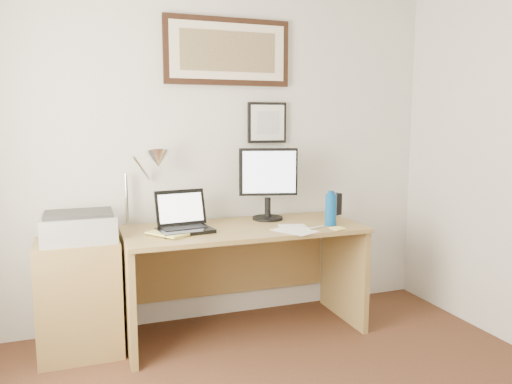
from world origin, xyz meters
name	(u,v)px	position (x,y,z in m)	size (l,w,h in m)	color
wall_back	(208,151)	(0.00, 2.00, 1.25)	(3.50, 0.02, 2.50)	silver
side_cabinet	(80,297)	(-0.92, 1.68, 0.36)	(0.50, 0.40, 0.73)	olive
water_bottle	(331,210)	(0.73, 1.47, 0.86)	(0.08, 0.08, 0.22)	#0B4A92
bottle_cap	(331,192)	(0.73, 1.47, 0.98)	(0.04, 0.04, 0.02)	#0B4A92
speaker	(336,204)	(0.95, 1.81, 0.83)	(0.07, 0.06, 0.17)	black
paper_sheet_a	(294,231)	(0.42, 1.40, 0.75)	(0.19, 0.27, 0.00)	white
paper_sheet_b	(294,228)	(0.45, 1.46, 0.75)	(0.19, 0.27, 0.00)	white
sticky_pad	(338,228)	(0.71, 1.34, 0.76)	(0.08, 0.08, 0.01)	#FFE778
marker_pen	(316,228)	(0.58, 1.41, 0.76)	(0.02, 0.02, 0.14)	white
book	(159,236)	(-0.44, 1.50, 0.76)	(0.19, 0.26, 0.02)	#D1CD62
desk	(240,257)	(0.15, 1.72, 0.51)	(1.60, 0.70, 0.75)	olive
laptop	(184,222)	(-0.26, 1.65, 0.81)	(0.37, 0.34, 0.26)	black
lcd_monitor	(268,180)	(0.40, 1.80, 1.04)	(0.41, 0.22, 0.52)	black
printer	(79,227)	(-0.90, 1.67, 0.82)	(0.44, 0.34, 0.18)	#9E9EA0
desk_lamp	(155,163)	(-0.41, 1.81, 1.19)	(0.29, 0.27, 0.53)	silver
picture_large	(228,52)	(0.15, 1.97, 1.95)	(0.92, 0.04, 0.47)	black
picture_small	(267,123)	(0.45, 1.97, 1.45)	(0.30, 0.03, 0.30)	black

